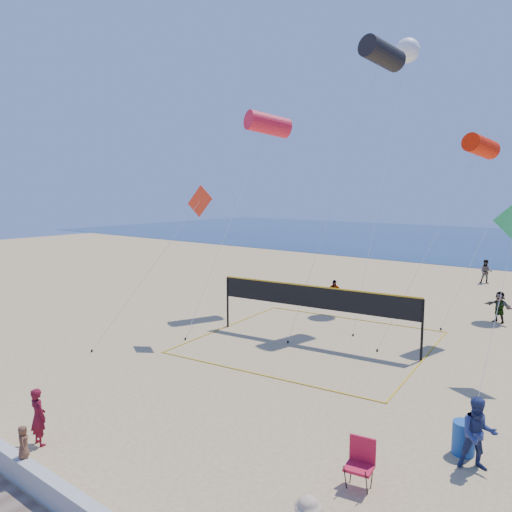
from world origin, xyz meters
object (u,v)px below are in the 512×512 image
Objects in this scene: trash_barrel at (464,438)px; volleyball_net at (314,303)px; woman at (38,417)px; camp_chair at (361,460)px.

volleyball_net is at bearing 144.55° from trash_barrel.
trash_barrel is 9.96m from volleyball_net.
woman is 12.32m from volleyball_net.
volleyball_net reaches higher than woman.
volleyball_net reaches higher than camp_chair.
camp_chair is 1.47× the size of trash_barrel.
trash_barrel is 0.08× the size of volleyball_net.
camp_chair is at bearing -115.99° from trash_barrel.
woman is 1.24× the size of camp_chair.
trash_barrel is at bearing -142.17° from woman.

